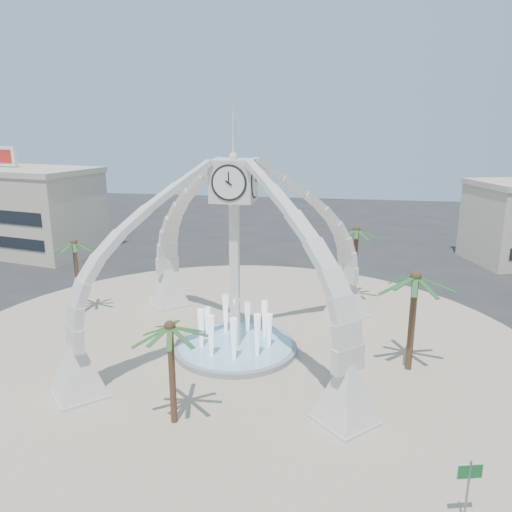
% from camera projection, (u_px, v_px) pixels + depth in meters
% --- Properties ---
extents(ground, '(140.00, 140.00, 0.00)m').
position_uv_depth(ground, '(236.00, 350.00, 32.54)').
color(ground, '#282828').
rests_on(ground, ground).
extents(plaza, '(40.00, 40.00, 0.06)m').
position_uv_depth(plaza, '(236.00, 350.00, 32.53)').
color(plaza, tan).
rests_on(plaza, ground).
extents(clock_tower, '(17.94, 17.94, 16.30)m').
position_uv_depth(clock_tower, '(235.00, 254.00, 30.87)').
color(clock_tower, silver).
rests_on(clock_tower, ground).
extents(fountain, '(8.00, 8.00, 3.62)m').
position_uv_depth(fountain, '(236.00, 346.00, 32.46)').
color(fountain, gray).
rests_on(fountain, ground).
extents(building_nw, '(23.75, 13.73, 11.90)m').
position_uv_depth(building_nw, '(6.00, 208.00, 57.63)').
color(building_nw, '#C2B297').
rests_on(building_nw, ground).
extents(palm_east, '(4.81, 4.81, 6.65)m').
position_uv_depth(palm_east, '(416.00, 278.00, 28.51)').
color(palm_east, brown).
rests_on(palm_east, ground).
extents(palm_west, '(4.28, 4.28, 6.35)m').
position_uv_depth(palm_west, '(74.00, 244.00, 37.25)').
color(palm_west, brown).
rests_on(palm_west, ground).
extents(palm_north, '(4.62, 4.62, 6.91)m').
position_uv_depth(palm_north, '(357.00, 231.00, 39.72)').
color(palm_north, brown).
rests_on(palm_north, ground).
extents(palm_south, '(3.95, 3.95, 5.77)m').
position_uv_depth(palm_south, '(170.00, 328.00, 23.38)').
color(palm_south, brown).
rests_on(palm_south, ground).
extents(street_sign, '(0.97, 0.28, 2.71)m').
position_uv_depth(street_sign, '(469.00, 480.00, 17.92)').
color(street_sign, slate).
rests_on(street_sign, ground).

